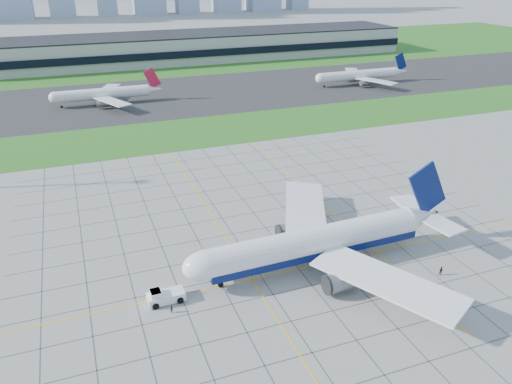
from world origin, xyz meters
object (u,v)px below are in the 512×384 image
at_px(distant_jet_2, 360,75).
at_px(distant_jet_1, 104,94).
at_px(pushback_tug, 164,296).
at_px(crew_far, 441,271).
at_px(crew_near, 172,309).
at_px(airliner, 317,242).

bearing_deg(distant_jet_2, distant_jet_1, 177.41).
xyz_separation_m(pushback_tug, crew_far, (52.21, -10.83, -0.28)).
relative_size(crew_near, distant_jet_2, 0.04).
bearing_deg(distant_jet_2, crew_far, -115.85).
height_order(crew_far, distant_jet_2, distant_jet_2).
relative_size(distant_jet_1, distant_jet_2, 0.91).
relative_size(crew_far, distant_jet_1, 0.04).
bearing_deg(pushback_tug, distant_jet_2, 46.21).
distance_m(crew_far, distant_jet_1, 162.42).
xyz_separation_m(crew_near, distant_jet_2, (123.92, 141.98, 3.63)).
distance_m(airliner, distant_jet_2, 165.85).
xyz_separation_m(pushback_tug, distant_jet_2, (124.52, 138.44, 3.28)).
bearing_deg(airliner, crew_near, -172.75).
bearing_deg(crew_near, distant_jet_1, 44.52).
xyz_separation_m(crew_far, distant_jet_2, (72.31, 149.26, 3.56)).
bearing_deg(airliner, crew_far, -31.88).
bearing_deg(distant_jet_2, pushback_tug, -131.97).
xyz_separation_m(airliner, crew_near, (-30.58, -4.88, -4.20)).
relative_size(pushback_tug, crew_far, 5.26).
height_order(crew_near, distant_jet_1, distant_jet_1).
xyz_separation_m(airliner, distant_jet_2, (93.33, 137.10, -0.57)).
xyz_separation_m(crew_near, distant_jet_1, (2.45, 147.48, 3.63)).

